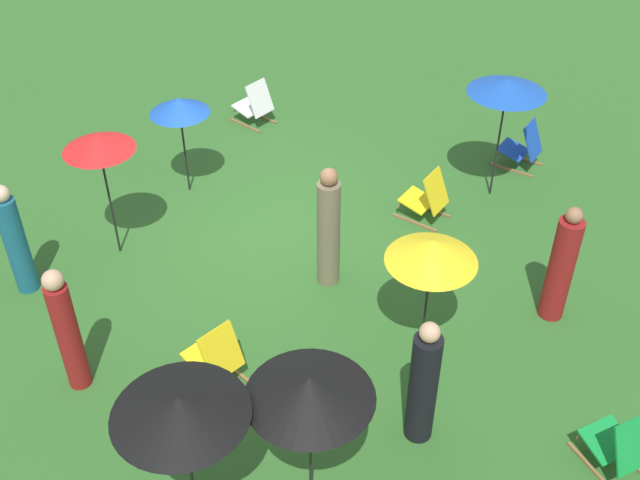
% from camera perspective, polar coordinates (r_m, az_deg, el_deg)
% --- Properties ---
extents(ground_plane, '(40.00, 40.00, 0.00)m').
position_cam_1_polar(ground_plane, '(11.54, -4.02, 0.74)').
color(ground_plane, '#2D6026').
extents(deckchair_0, '(0.67, 0.86, 0.83)m').
position_cam_1_polar(deckchair_0, '(8.82, 21.44, -14.04)').
color(deckchair_0, olive).
rests_on(deckchair_0, ground).
extents(deckchair_2, '(0.65, 0.85, 0.83)m').
position_cam_1_polar(deckchair_2, '(13.24, 14.88, 6.71)').
color(deckchair_2, olive).
rests_on(deckchair_2, ground).
extents(deckchair_3, '(0.52, 0.79, 0.83)m').
position_cam_1_polar(deckchair_3, '(9.15, -7.87, -8.62)').
color(deckchair_3, olive).
rests_on(deckchair_3, ground).
extents(deckchair_5, '(0.57, 0.81, 0.83)m').
position_cam_1_polar(deckchair_5, '(14.15, -4.91, 10.01)').
color(deckchair_5, olive).
rests_on(deckchair_5, ground).
extents(deckchair_8, '(0.64, 0.85, 0.83)m').
position_cam_1_polar(deckchair_8, '(11.66, 7.95, 3.11)').
color(deckchair_8, olive).
rests_on(deckchair_8, ground).
extents(umbrella_0, '(1.26, 1.26, 1.85)m').
position_cam_1_polar(umbrella_0, '(6.90, -10.42, -12.09)').
color(umbrella_0, black).
rests_on(umbrella_0, ground).
extents(umbrella_1, '(1.08, 1.08, 1.66)m').
position_cam_1_polar(umbrella_1, '(8.80, 8.36, -0.81)').
color(umbrella_1, black).
rests_on(umbrella_1, ground).
extents(umbrella_2, '(0.97, 0.97, 1.95)m').
position_cam_1_polar(umbrella_2, '(10.50, -16.23, 7.02)').
color(umbrella_2, black).
rests_on(umbrella_2, ground).
extents(umbrella_3, '(0.91, 0.91, 1.63)m').
position_cam_1_polar(umbrella_3, '(11.82, -10.47, 9.81)').
color(umbrella_3, black).
rests_on(umbrella_3, ground).
extents(umbrella_4, '(1.17, 1.17, 2.01)m').
position_cam_1_polar(umbrella_4, '(11.67, 13.81, 11.08)').
color(umbrella_4, black).
rests_on(umbrella_4, ground).
extents(umbrella_5, '(1.22, 1.22, 1.81)m').
position_cam_1_polar(umbrella_5, '(7.01, -0.78, -10.95)').
color(umbrella_5, black).
rests_on(umbrella_5, ground).
extents(person_0, '(0.38, 0.38, 1.68)m').
position_cam_1_polar(person_0, '(8.28, 7.71, -10.66)').
color(person_0, black).
rests_on(person_0, ground).
extents(person_1, '(0.37, 0.37, 1.72)m').
position_cam_1_polar(person_1, '(9.14, -18.34, -6.48)').
color(person_1, maroon).
rests_on(person_1, ground).
extents(person_2, '(0.45, 0.45, 1.70)m').
position_cam_1_polar(person_2, '(10.06, 17.55, -1.93)').
color(person_2, maroon).
rests_on(person_2, ground).
extents(person_3, '(0.33, 0.33, 1.81)m').
position_cam_1_polar(person_3, '(10.09, 0.64, 0.77)').
color(person_3, '#72664C').
rests_on(person_3, ground).
extents(person_4, '(0.41, 0.41, 1.67)m').
position_cam_1_polar(person_4, '(10.77, -21.78, -0.10)').
color(person_4, '#195972').
rests_on(person_4, ground).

